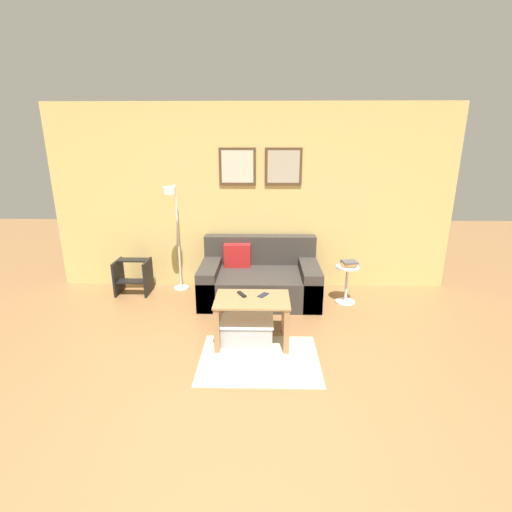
% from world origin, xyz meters
% --- Properties ---
extents(ground_plane, '(16.00, 16.00, 0.00)m').
position_xyz_m(ground_plane, '(0.00, 0.00, 0.00)').
color(ground_plane, olive).
extents(wall_back, '(5.60, 0.09, 2.55)m').
position_xyz_m(wall_back, '(0.00, 3.18, 1.28)').
color(wall_back, '#D6B76B').
rests_on(wall_back, ground_plane).
extents(area_rug, '(1.16, 0.90, 0.01)m').
position_xyz_m(area_rug, '(0.13, 1.15, 0.00)').
color(area_rug, '#C1B299').
rests_on(area_rug, ground_plane).
extents(couch, '(1.56, 0.98, 0.78)m').
position_xyz_m(couch, '(0.11, 2.68, 0.26)').
color(couch, '#38332D').
rests_on(couch, ground_plane).
extents(coffee_table, '(0.77, 0.51, 0.49)m').
position_xyz_m(coffee_table, '(0.06, 1.49, 0.38)').
color(coffee_table, '#997047').
rests_on(coffee_table, ground_plane).
extents(storage_bin, '(0.55, 0.39, 0.24)m').
position_xyz_m(storage_bin, '(-0.00, 1.52, 0.12)').
color(storage_bin, '#9EA3A8').
rests_on(storage_bin, ground_plane).
extents(floor_lamp, '(0.21, 0.50, 1.50)m').
position_xyz_m(floor_lamp, '(-1.03, 2.81, 1.00)').
color(floor_lamp, white).
rests_on(floor_lamp, ground_plane).
extents(side_table, '(0.30, 0.30, 0.50)m').
position_xyz_m(side_table, '(1.26, 2.54, 0.30)').
color(side_table, white).
rests_on(side_table, ground_plane).
extents(book_stack, '(0.24, 0.19, 0.07)m').
position_xyz_m(book_stack, '(1.27, 2.54, 0.54)').
color(book_stack, silver).
rests_on(book_stack, side_table).
extents(remote_control, '(0.11, 0.15, 0.02)m').
position_xyz_m(remote_control, '(-0.06, 1.58, 0.50)').
color(remote_control, black).
rests_on(remote_control, coffee_table).
extents(cell_phone, '(0.13, 0.15, 0.01)m').
position_xyz_m(cell_phone, '(0.17, 1.58, 0.50)').
color(cell_phone, '#1E2338').
rests_on(cell_phone, coffee_table).
extents(step_stool, '(0.45, 0.37, 0.48)m').
position_xyz_m(step_stool, '(-1.65, 2.79, 0.26)').
color(step_stool, black).
rests_on(step_stool, ground_plane).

